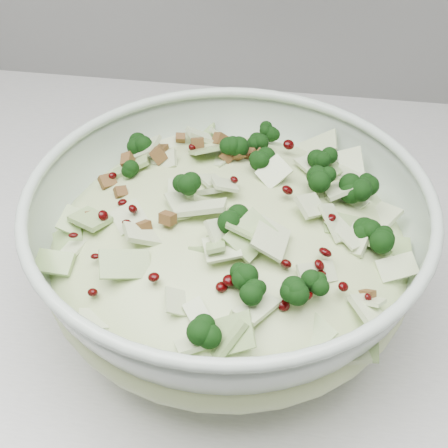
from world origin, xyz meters
The scene contains 2 objects.
mixing_bowl centered at (-0.65, 1.60, 0.97)m, with size 0.33×0.33×0.13m.
salad centered at (-0.65, 1.60, 0.99)m, with size 0.35×0.35×0.13m.
Camera 1 is at (-0.60, 1.24, 1.32)m, focal length 50.00 mm.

